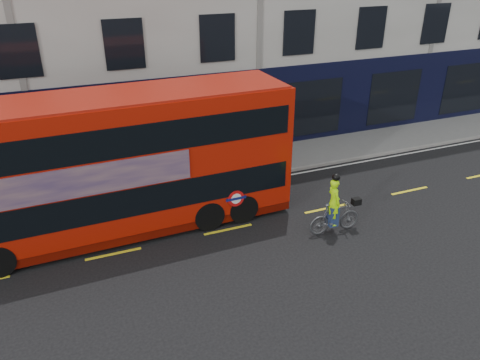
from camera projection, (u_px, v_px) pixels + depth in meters
ground at (348, 228)px, 16.69m from camera, size 120.00×120.00×0.00m
pavement at (270, 159)px, 22.07m from camera, size 60.00×3.00×0.12m
kerb at (284, 171)px, 20.82m from camera, size 60.00×0.12×0.13m
road_edge_line at (287, 175)px, 20.60m from camera, size 58.00×0.10×0.01m
lane_dashes at (326, 209)px, 17.93m from camera, size 58.00×0.12×0.01m
bus at (116, 165)px, 15.58m from camera, size 12.11×3.03×4.86m
cyclist at (335, 213)px, 16.13m from camera, size 1.94×0.63×2.29m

